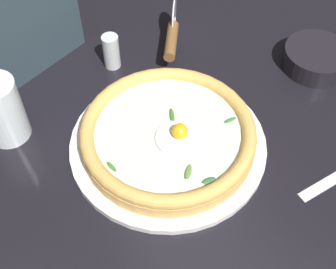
% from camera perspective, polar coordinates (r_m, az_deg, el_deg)
% --- Properties ---
extents(ground_plane, '(2.40, 2.40, 0.03)m').
position_cam_1_polar(ground_plane, '(0.81, 2.78, -1.43)').
color(ground_plane, black).
rests_on(ground_plane, ground).
extents(pizza_plate, '(0.33, 0.33, 0.01)m').
position_cam_1_polar(pizza_plate, '(0.78, 0.00, -1.19)').
color(pizza_plate, white).
rests_on(pizza_plate, ground).
extents(pizza, '(0.29, 0.29, 0.05)m').
position_cam_1_polar(pizza, '(0.76, 0.02, 0.03)').
color(pizza, '#E3AC5C').
rests_on(pizza, pizza_plate).
extents(side_bowl, '(0.13, 0.13, 0.04)m').
position_cam_1_polar(side_bowl, '(0.95, 17.79, 8.95)').
color(side_bowl, black).
rests_on(side_bowl, ground).
extents(pizza_cutter, '(0.13, 0.11, 0.08)m').
position_cam_1_polar(pizza_cutter, '(0.93, 0.52, 12.34)').
color(pizza_cutter, silver).
rests_on(pizza_cutter, ground).
extents(drinking_glass, '(0.07, 0.07, 0.12)m').
position_cam_1_polar(drinking_glass, '(0.82, -19.69, 2.42)').
color(drinking_glass, silver).
rests_on(drinking_glass, ground).
extents(pepper_shaker, '(0.03, 0.03, 0.07)m').
position_cam_1_polar(pepper_shaker, '(0.91, -7.00, 10.12)').
color(pepper_shaker, silver).
rests_on(pepper_shaker, ground).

